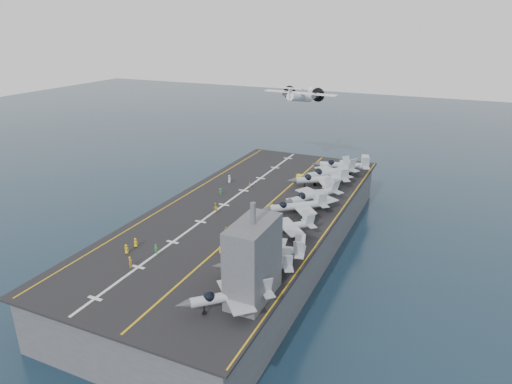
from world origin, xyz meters
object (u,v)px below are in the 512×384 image
at_px(island_superstructure, 253,252).
at_px(tow_cart_a, 226,249).
at_px(fighter_jet_0, 230,295).
at_px(transport_plane, 300,98).

relative_size(island_superstructure, tow_cart_a, 6.80).
height_order(island_superstructure, tow_cart_a, island_superstructure).
xyz_separation_m(island_superstructure, tow_cart_a, (-10.11, 10.56, -6.87)).
bearing_deg(tow_cart_a, fighter_jet_0, -59.86).
distance_m(fighter_jet_0, transport_plane, 96.09).
distance_m(island_superstructure, transport_plane, 91.96).
bearing_deg(tow_cart_a, island_superstructure, -46.22).
bearing_deg(transport_plane, island_superstructure, -74.74).
xyz_separation_m(fighter_jet_0, transport_plane, (-22.53, 92.54, 12.71)).
bearing_deg(tow_cart_a, transport_plane, 100.20).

